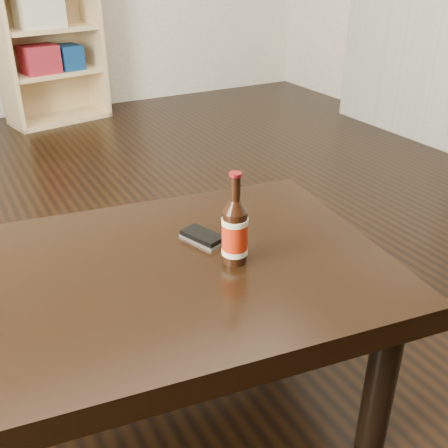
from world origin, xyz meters
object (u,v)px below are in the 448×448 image
bookshelf (44,25)px  beer_bottle (235,232)px  phone (203,237)px  coffee_table (122,298)px

bookshelf → beer_bottle: (-0.25, -3.20, -0.13)m
beer_bottle → phone: 0.15m
bookshelf → beer_bottle: 3.21m
coffee_table → beer_bottle: 0.32m
bookshelf → coffee_table: bookshelf is taller
bookshelf → phone: size_ratio=10.23×
bookshelf → coffee_table: 3.18m
coffee_table → beer_bottle: bearing=-15.5°
bookshelf → phone: bearing=-106.4°
coffee_table → phone: phone is taller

